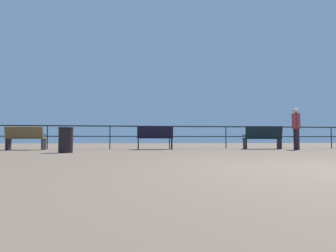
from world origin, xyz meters
TOP-DOWN VIEW (x-y plane):
  - pier_railing at (-0.00, 9.05)m, footprint 23.16×0.05m
  - bench_far_left at (-7.00, 8.24)m, footprint 1.48×0.70m
  - bench_near_left at (-1.97, 8.23)m, footprint 1.47×0.68m
  - bench_near_right at (2.64, 8.23)m, footprint 1.62×0.64m
  - person_by_bench at (3.53, 7.20)m, footprint 0.31×0.52m
  - seagull_on_rail at (4.81, 9.07)m, footprint 0.24×0.37m
  - trash_bin at (-4.86, 5.61)m, footprint 0.44×0.44m

SIDE VIEW (x-z plane):
  - trash_bin at x=-4.86m, z-range 0.00..0.77m
  - bench_far_left at x=-7.00m, z-range 0.06..0.95m
  - bench_near_left at x=-1.97m, z-range 0.05..1.01m
  - bench_near_right at x=2.64m, z-range 0.05..1.03m
  - pier_railing at x=0.00m, z-range 0.25..1.26m
  - person_by_bench at x=3.53m, z-range 0.12..1.76m
  - seagull_on_rail at x=4.81m, z-range 1.00..1.18m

